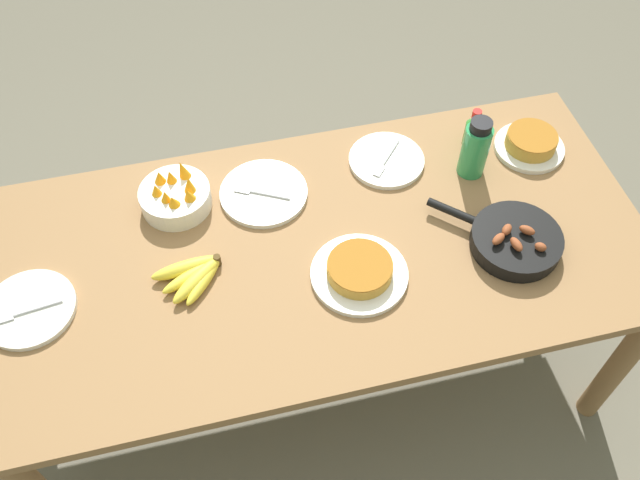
{
  "coord_description": "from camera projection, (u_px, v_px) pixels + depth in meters",
  "views": [
    {
      "loc": [
        -0.26,
        -1.09,
        2.24
      ],
      "look_at": [
        0.0,
        0.0,
        0.75
      ],
      "focal_mm": 38.0,
      "sensor_mm": 36.0,
      "label": 1
    }
  ],
  "objects": [
    {
      "name": "hot_sauce_bottle",
      "position": [
        473.0,
        130.0,
        2.08
      ],
      "size": [
        0.05,
        0.05,
        0.14
      ],
      "color": "#337F2D",
      "rests_on": "dining_table"
    },
    {
      "name": "empty_plate_far_right",
      "position": [
        29.0,
        309.0,
        1.76
      ],
      "size": [
        0.24,
        0.24,
        0.02
      ],
      "color": "silver",
      "rests_on": "dining_table"
    },
    {
      "name": "banana_bunch",
      "position": [
        194.0,
        275.0,
        1.81
      ],
      "size": [
        0.2,
        0.15,
        0.04
      ],
      "color": "yellow",
      "rests_on": "dining_table"
    },
    {
      "name": "skillet",
      "position": [
        514.0,
        240.0,
        1.87
      ],
      "size": [
        0.33,
        0.32,
        0.08
      ],
      "rotation": [
        0.0,
        0.0,
        2.38
      ],
      "color": "black",
      "rests_on": "dining_table"
    },
    {
      "name": "empty_plate_near_front",
      "position": [
        386.0,
        160.0,
        2.08
      ],
      "size": [
        0.23,
        0.23,
        0.02
      ],
      "color": "silver",
      "rests_on": "dining_table"
    },
    {
      "name": "dining_table",
      "position": [
        320.0,
        264.0,
        1.96
      ],
      "size": [
        1.86,
        0.88,
        0.72
      ],
      "color": "olive",
      "rests_on": "ground_plane"
    },
    {
      "name": "fruit_bowl_mango",
      "position": [
        175.0,
        196.0,
        1.95
      ],
      "size": [
        0.2,
        0.2,
        0.12
      ],
      "color": "silver",
      "rests_on": "dining_table"
    },
    {
      "name": "frittata_plate_side",
      "position": [
        359.0,
        271.0,
        1.81
      ],
      "size": [
        0.26,
        0.26,
        0.06
      ],
      "color": "silver",
      "rests_on": "dining_table"
    },
    {
      "name": "ground_plane",
      "position": [
        320.0,
        364.0,
        2.47
      ],
      "size": [
        14.0,
        14.0,
        0.0
      ],
      "primitive_type": "plane",
      "color": "#666051"
    },
    {
      "name": "frittata_plate_center",
      "position": [
        530.0,
        143.0,
        2.09
      ],
      "size": [
        0.22,
        0.22,
        0.06
      ],
      "color": "silver",
      "rests_on": "dining_table"
    },
    {
      "name": "water_bottle",
      "position": [
        475.0,
        149.0,
        1.98
      ],
      "size": [
        0.08,
        0.08,
        0.2
      ],
      "color": "#2D9351",
      "rests_on": "dining_table"
    },
    {
      "name": "empty_plate_far_left",
      "position": [
        264.0,
        193.0,
        2.0
      ],
      "size": [
        0.26,
        0.26,
        0.02
      ],
      "color": "silver",
      "rests_on": "dining_table"
    }
  ]
}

